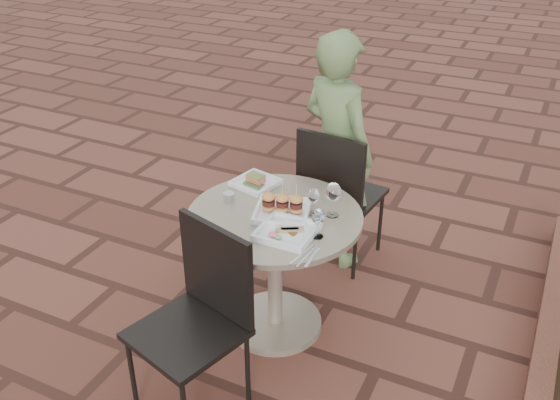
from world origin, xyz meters
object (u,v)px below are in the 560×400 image
at_px(plate_salmon, 256,182).
at_px(plate_tuna, 287,231).
at_px(chair_near, 201,307).
at_px(plate_sliders, 282,207).
at_px(chair_far, 337,187).
at_px(cafe_table, 275,254).
at_px(diner, 337,151).

xyz_separation_m(plate_salmon, plate_tuna, (0.37, -0.38, -0.00)).
xyz_separation_m(chair_near, plate_sliders, (0.11, 0.63, 0.22)).
xyz_separation_m(plate_sliders, plate_tuna, (0.10, -0.16, -0.02)).
bearing_deg(plate_tuna, chair_far, 94.53).
bearing_deg(cafe_table, chair_near, -96.93).
xyz_separation_m(chair_far, plate_sliders, (-0.03, -0.70, 0.22)).
height_order(chair_far, chair_near, same).
bearing_deg(plate_sliders, chair_far, 87.29).
relative_size(chair_far, plate_tuna, 3.52).
bearing_deg(chair_near, plate_sliders, 96.86).
distance_m(chair_far, chair_near, 1.34).
relative_size(chair_far, plate_sliders, 2.76).
bearing_deg(plate_salmon, chair_near, -79.16).
bearing_deg(plate_tuna, plate_sliders, 121.87).
xyz_separation_m(cafe_table, plate_tuna, (0.14, -0.14, 0.26)).
relative_size(cafe_table, chair_far, 0.97).
distance_m(chair_far, plate_salmon, 0.60).
xyz_separation_m(diner, plate_tuna, (0.11, -0.96, 0.00)).
xyz_separation_m(cafe_table, chair_far, (0.07, 0.72, 0.07)).
bearing_deg(cafe_table, chair_far, 84.73).
height_order(cafe_table, plate_sliders, plate_sliders).
bearing_deg(chair_far, plate_tuna, 100.69).
distance_m(diner, plate_salmon, 0.63).
height_order(cafe_table, diner, diner).
xyz_separation_m(chair_far, plate_salmon, (-0.30, -0.48, 0.20)).
bearing_deg(chair_far, cafe_table, 90.89).
height_order(chair_far, plate_salmon, chair_far).
height_order(cafe_table, plate_salmon, plate_salmon).
distance_m(cafe_table, plate_salmon, 0.43).
bearing_deg(chair_near, diner, 102.67).
height_order(diner, plate_salmon, diner).
height_order(diner, plate_tuna, diner).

